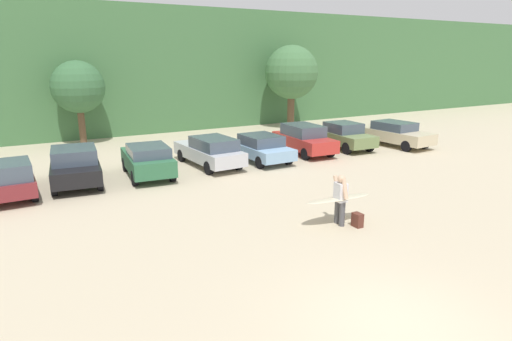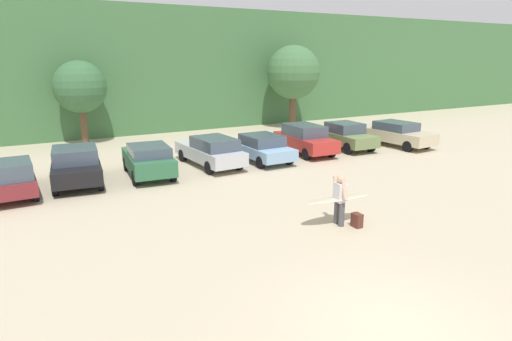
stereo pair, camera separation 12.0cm
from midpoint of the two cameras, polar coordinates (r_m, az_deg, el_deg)
ground_plane at (r=9.71m, az=17.98°, el=-18.87°), size 120.00×120.00×0.00m
hillside_ridge at (r=36.36m, az=-19.68°, el=12.46°), size 108.00×12.00×8.68m
tree_left at (r=28.64m, az=-22.04°, el=10.12°), size 3.14×3.14×5.07m
tree_center at (r=33.15m, az=5.05°, el=12.70°), size 3.96×3.96×6.12m
parked_car_maroon at (r=19.10m, az=-29.77°, el=-0.82°), size 1.98×4.16×1.52m
parked_car_black at (r=19.75m, az=-22.44°, el=0.65°), size 2.30×4.12×1.58m
parked_car_forest_green at (r=20.08m, az=-13.82°, el=1.44°), size 2.14×4.17×1.47m
parked_car_silver at (r=21.46m, az=-5.81°, el=2.61°), size 2.03×4.76×1.49m
parked_car_sky_blue at (r=22.37m, az=0.88°, el=3.06°), size 1.94×4.11×1.39m
parked_car_red at (r=24.36m, az=6.59°, el=4.18°), size 2.00×4.39×1.60m
parked_car_olive_green at (r=26.05m, az=11.75°, el=4.54°), size 1.98×4.19×1.53m
parked_car_champagne at (r=27.69m, az=18.09°, el=4.67°), size 2.18×4.77×1.46m
person_adult at (r=14.08m, az=11.24°, el=-3.45°), size 0.36×0.84×1.65m
surfboard_cream at (r=14.18m, az=10.97°, el=-3.68°), size 2.43×0.83×0.17m
backpack_dropped at (r=14.23m, az=13.38°, el=-6.39°), size 0.24×0.34×0.45m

